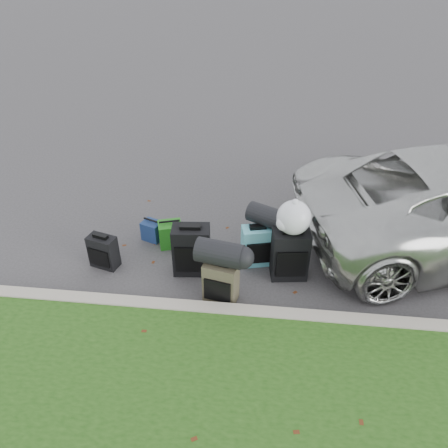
# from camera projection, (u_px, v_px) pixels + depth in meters

# --- Properties ---
(ground) EXTENTS (120.00, 120.00, 0.00)m
(ground) POSITION_uv_depth(u_px,v_px,m) (229.00, 264.00, 6.18)
(ground) COLOR #383535
(ground) RESTS_ON ground
(curb) EXTENTS (120.00, 0.18, 0.15)m
(curb) POSITION_uv_depth(u_px,v_px,m) (222.00, 312.00, 5.32)
(curb) COLOR #9E937F
(curb) RESTS_ON ground
(suitcase_small_black) EXTENTS (0.43, 0.31, 0.48)m
(suitcase_small_black) POSITION_uv_depth(u_px,v_px,m) (103.00, 252.00, 6.04)
(suitcase_small_black) COLOR black
(suitcase_small_black) RESTS_ON ground
(suitcase_large_black_left) EXTENTS (0.52, 0.34, 0.72)m
(suitcase_large_black_left) POSITION_uv_depth(u_px,v_px,m) (191.00, 250.00, 5.87)
(suitcase_large_black_left) COLOR black
(suitcase_large_black_left) RESTS_ON ground
(suitcase_olive) EXTENTS (0.46, 0.34, 0.57)m
(suitcase_olive) POSITION_uv_depth(u_px,v_px,m) (221.00, 282.00, 5.46)
(suitcase_olive) COLOR #3B3525
(suitcase_olive) RESTS_ON ground
(suitcase_teal) EXTENTS (0.46, 0.34, 0.59)m
(suitcase_teal) POSITION_uv_depth(u_px,v_px,m) (257.00, 246.00, 6.06)
(suitcase_teal) COLOR teal
(suitcase_teal) RESTS_ON ground
(suitcase_large_black_right) EXTENTS (0.51, 0.35, 0.72)m
(suitcase_large_black_right) POSITION_uv_depth(u_px,v_px,m) (290.00, 255.00, 5.79)
(suitcase_large_black_right) COLOR black
(suitcase_large_black_right) RESTS_ON ground
(tote_green) EXTENTS (0.40, 0.36, 0.38)m
(tote_green) POSITION_uv_depth(u_px,v_px,m) (170.00, 234.00, 6.46)
(tote_green) COLOR #217419
(tote_green) RESTS_ON ground
(tote_navy) EXTENTS (0.34, 0.31, 0.30)m
(tote_navy) POSITION_uv_depth(u_px,v_px,m) (152.00, 231.00, 6.60)
(tote_navy) COLOR navy
(tote_navy) RESTS_ON ground
(duffel_left) EXTENTS (0.62, 0.41, 0.31)m
(duffel_left) POSITION_uv_depth(u_px,v_px,m) (220.00, 253.00, 5.23)
(duffel_left) COLOR black
(duffel_left) RESTS_ON suitcase_olive
(duffel_right) EXTENTS (0.57, 0.48, 0.28)m
(duffel_right) POSITION_uv_depth(u_px,v_px,m) (266.00, 216.00, 5.88)
(duffel_right) COLOR black
(duffel_right) RESTS_ON suitcase_teal
(trash_bag) EXTENTS (0.44, 0.44, 0.44)m
(trash_bag) POSITION_uv_depth(u_px,v_px,m) (294.00, 218.00, 5.47)
(trash_bag) COLOR white
(trash_bag) RESTS_ON suitcase_large_black_right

